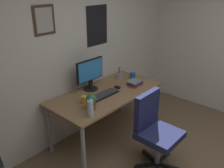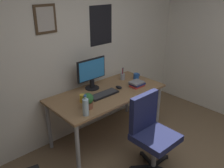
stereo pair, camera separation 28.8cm
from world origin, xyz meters
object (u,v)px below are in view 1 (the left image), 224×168
object	(u,v)px
coffee_mug_near	(84,100)
office_chair	(154,128)
water_bottle	(90,108)
computer_mouse	(118,87)
potted_plant	(91,101)
keyboard	(104,95)
monitor	(90,73)
pen_cup	(119,76)
book_stack_left	(135,83)
coffee_mug_far	(133,75)

from	to	relation	value
coffee_mug_near	office_chair	bearing A→B (deg)	-63.34
water_bottle	computer_mouse	bearing A→B (deg)	19.44
water_bottle	potted_plant	xyz separation A→B (m)	(0.12, 0.11, -0.00)
keyboard	monitor	bearing A→B (deg)	85.50
pen_cup	keyboard	bearing A→B (deg)	-158.67
monitor	book_stack_left	bearing A→B (deg)	-35.66
monitor	book_stack_left	distance (m)	0.68
keyboard	book_stack_left	size ratio (longest dim) A/B	2.02
computer_mouse	book_stack_left	xyz separation A→B (m)	(0.25, -0.12, 0.02)
water_bottle	book_stack_left	size ratio (longest dim) A/B	1.19
computer_mouse	coffee_mug_far	bearing A→B (deg)	9.99
office_chair	water_bottle	bearing A→B (deg)	138.05
office_chair	keyboard	bearing A→B (deg)	95.43
office_chair	potted_plant	world-z (taller)	office_chair
water_bottle	pen_cup	xyz separation A→B (m)	(1.06, 0.48, -0.05)
keyboard	pen_cup	world-z (taller)	pen_cup
water_bottle	potted_plant	size ratio (longest dim) A/B	1.29
computer_mouse	potted_plant	distance (m)	0.69
book_stack_left	potted_plant	bearing A→B (deg)	-176.96
office_chair	pen_cup	size ratio (longest dim) A/B	4.75
keyboard	water_bottle	xyz separation A→B (m)	(-0.49, -0.26, 0.09)
keyboard	water_bottle	distance (m)	0.56
coffee_mug_far	pen_cup	world-z (taller)	pen_cup
water_bottle	monitor	bearing A→B (deg)	46.59
computer_mouse	pen_cup	world-z (taller)	pen_cup
computer_mouse	coffee_mug_far	world-z (taller)	coffee_mug_far
water_bottle	book_stack_left	bearing A→B (deg)	8.77
coffee_mug_near	pen_cup	distance (m)	0.92
monitor	keyboard	xyz separation A→B (m)	(-0.02, -0.28, -0.23)
computer_mouse	pen_cup	xyz separation A→B (m)	(0.27, 0.20, 0.04)
office_chair	coffee_mug_far	xyz separation A→B (m)	(0.68, 0.86, 0.25)
pen_cup	computer_mouse	bearing A→B (deg)	-143.51
potted_plant	book_stack_left	distance (m)	0.92
pen_cup	coffee_mug_near	bearing A→B (deg)	-167.73
water_bottle	office_chair	bearing A→B (deg)	-41.95
keyboard	water_bottle	size ratio (longest dim) A/B	1.70
keyboard	potted_plant	xyz separation A→B (m)	(-0.37, -0.14, 0.09)
office_chair	monitor	distance (m)	1.13
office_chair	book_stack_left	size ratio (longest dim) A/B	4.47
monitor	water_bottle	world-z (taller)	monitor
keyboard	pen_cup	bearing A→B (deg)	21.33
water_bottle	potted_plant	bearing A→B (deg)	43.33
pen_cup	book_stack_left	bearing A→B (deg)	-94.18
computer_mouse	water_bottle	bearing A→B (deg)	-160.56
coffee_mug_near	book_stack_left	distance (m)	0.88
keyboard	potted_plant	size ratio (longest dim) A/B	2.21
book_stack_left	coffee_mug_far	bearing A→B (deg)	44.29
keyboard	water_bottle	bearing A→B (deg)	-152.30
coffee_mug_near	pen_cup	world-z (taller)	pen_cup
computer_mouse	book_stack_left	distance (m)	0.28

